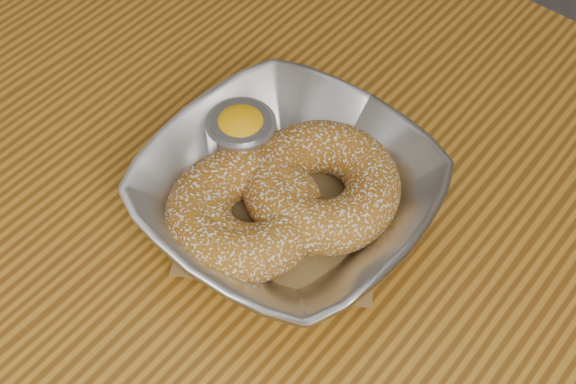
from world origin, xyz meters
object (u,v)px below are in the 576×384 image
Objects in this scene: donut_front at (243,214)px; donut_extra at (253,210)px; ramekin at (242,138)px; serving_bowl at (288,196)px; donut_back at (321,186)px.

donut_extra is (0.00, 0.01, -0.00)m from donut_front.
ramekin is at bearing 138.37° from donut_extra.
ramekin reaches higher than donut_front.
serving_bowl is 0.03m from donut_back.
serving_bowl is 0.06m from ramekin.
serving_bowl is 1.78× the size of donut_back.
serving_bowl reaches higher than donut_extra.
ramekin is (-0.05, 0.04, 0.01)m from donut_extra.
ramekin is at bearing 132.16° from donut_front.
serving_bowl is 3.90× the size of ramekin.
ramekin is (-0.05, 0.05, 0.00)m from donut_front.
donut_back is at bearing 61.35° from donut_extra.
donut_front is at bearing -106.73° from donut_extra.
serving_bowl is at bearing 70.89° from donut_front.
ramekin reaches higher than donut_extra.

